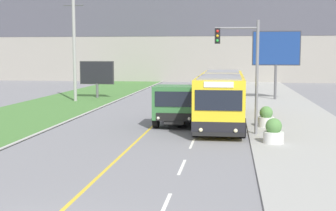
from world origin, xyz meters
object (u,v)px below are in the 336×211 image
Objects in this scene: city_bus at (221,98)px; planter_round_second at (266,118)px; dump_truck at (178,105)px; billboard_small at (97,74)px; billboard_large at (276,50)px; utility_pole_far at (74,47)px; traffic_light_mast at (245,63)px; planter_round_near at (274,132)px.

planter_round_second is at bearing -34.82° from city_bus.
billboard_small is (-9.57, 15.83, 1.10)m from dump_truck.
billboard_large reaches higher than city_bus.
dump_truck is 0.65× the size of utility_pole_far.
traffic_light_mast reaches higher than billboard_small.
billboard_large is 21.73m from planter_round_near.
dump_truck is 17.86m from billboard_large.
city_bus is 10.98× the size of planter_round_second.
city_bus is at bearing -49.80° from billboard_small.
traffic_light_mast is at bearing 118.45° from planter_round_near.
billboard_large is at bearing 72.52° from city_bus.
billboard_large is at bearing 0.75° from billboard_small.
city_bus is 2.08× the size of billboard_large.
billboard_large is at bearing 80.03° from traffic_light_mast.
utility_pole_far is 20.66m from planter_round_second.
utility_pole_far reaches higher than billboard_large.
traffic_light_mast is (14.38, -15.21, -1.02)m from utility_pole_far.
dump_truck is at bearing -149.13° from city_bus.
traffic_light_mast is at bearing -36.13° from dump_truck.
billboard_small is 2.97× the size of planter_round_near.
city_bus is 17.37m from utility_pole_far.
billboard_small is (-12.10, 14.32, 0.78)m from city_bus.
planter_round_second is (15.71, -12.73, -4.22)m from utility_pole_far.
dump_truck is 1.77× the size of billboard_small.
billboard_large is at bearing 83.13° from planter_round_second.
planter_round_second is at bearing -39.02° from utility_pole_far.
utility_pole_far reaches higher than dump_truck.
city_bus is 2.18× the size of traffic_light_mast.
billboard_large is at bearing 84.69° from planter_round_near.
utility_pole_far reaches higher than city_bus.
dump_truck is at bearing -49.61° from utility_pole_far.
billboard_small reaches higher than city_bus.
billboard_large is at bearing 66.11° from dump_truck.
city_bus is 2.97m from dump_truck.
city_bus reaches higher than dump_truck.
planter_round_second is (-1.97, -16.35, -3.92)m from billboard_large.
traffic_light_mast is at bearing -46.60° from utility_pole_far.
traffic_light_mast is (1.27, -4.29, 2.25)m from city_bus.
billboard_large reaches higher than traffic_light_mast.
billboard_small is (1.00, 3.40, -2.49)m from utility_pole_far.
utility_pole_far reaches higher than planter_round_second.
utility_pole_far is at bearing 131.65° from planter_round_near.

